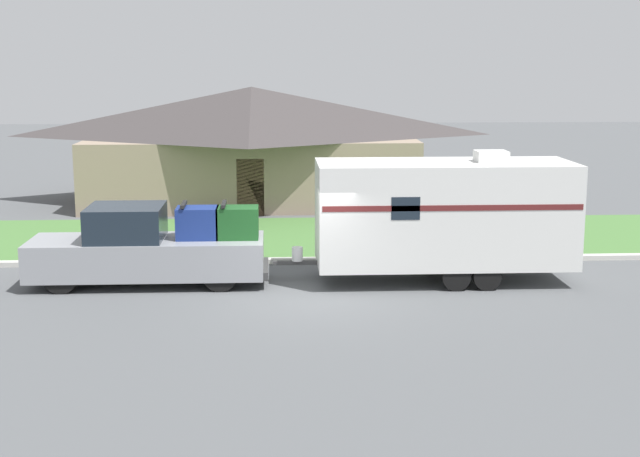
{
  "coord_description": "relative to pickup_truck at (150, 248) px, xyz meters",
  "views": [
    {
      "loc": [
        -0.72,
        -20.77,
        5.65
      ],
      "look_at": [
        0.45,
        1.58,
        1.4
      ],
      "focal_mm": 50.0,
      "sensor_mm": 36.0,
      "label": 1
    }
  ],
  "objects": [
    {
      "name": "ground_plane",
      "position": [
        3.89,
        -1.58,
        -0.93
      ],
      "size": [
        120.0,
        120.0,
        0.0
      ],
      "primitive_type": "plane",
      "color": "#515456"
    },
    {
      "name": "curb_strip",
      "position": [
        3.89,
        2.17,
        -0.86
      ],
      "size": [
        80.0,
        0.3,
        0.14
      ],
      "color": "beige",
      "rests_on": "ground_plane"
    },
    {
      "name": "lawn_strip",
      "position": [
        3.89,
        5.82,
        -0.92
      ],
      "size": [
        80.0,
        7.0,
        0.03
      ],
      "color": "#477538",
      "rests_on": "ground_plane"
    },
    {
      "name": "house_across_street",
      "position": [
        2.31,
        13.66,
        1.45
      ],
      "size": [
        13.74,
        7.95,
        4.59
      ],
      "color": "gray",
      "rests_on": "ground_plane"
    },
    {
      "name": "pickup_truck",
      "position": [
        0.0,
        0.0,
        0.0
      ],
      "size": [
        6.03,
        1.99,
        2.1
      ],
      "color": "black",
      "rests_on": "ground_plane"
    },
    {
      "name": "travel_trailer",
      "position": [
        7.54,
        -0.0,
        0.83
      ],
      "size": [
        7.67,
        2.45,
        3.37
      ],
      "color": "black",
      "rests_on": "ground_plane"
    },
    {
      "name": "mailbox",
      "position": [
        7.29,
        3.27,
        0.03
      ],
      "size": [
        0.48,
        0.2,
        1.26
      ],
      "color": "brown",
      "rests_on": "ground_plane"
    }
  ]
}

